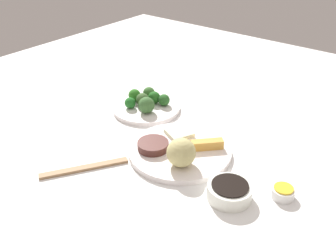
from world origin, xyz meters
TOP-DOWN VIEW (x-y plane):
  - tabletop at (0.00, 0.00)m, footprint 2.20×2.20m
  - main_plate at (0.02, -0.02)m, footprint 0.29×0.29m
  - rice_scoop at (0.07, -0.08)m, footprint 0.08×0.08m
  - spring_roll at (0.08, 0.03)m, footprint 0.08×0.08m
  - crab_rangoon_wonton at (-0.02, 0.04)m, footprint 0.09×0.09m
  - stir_fry_heap at (-0.04, -0.06)m, footprint 0.09×0.09m
  - broccoli_plate at (-0.23, 0.12)m, footprint 0.23×0.23m
  - broccoli_floret_0 at (-0.26, 0.08)m, footprint 0.04×0.04m
  - broccoli_floret_1 at (-0.22, 0.16)m, footprint 0.04×0.04m
  - broccoli_floret_2 at (-0.26, 0.17)m, footprint 0.04×0.04m
  - broccoli_floret_3 at (-0.24, 0.12)m, footprint 0.05×0.05m
  - broccoli_floret_4 at (-0.19, 0.09)m, footprint 0.05×0.05m
  - broccoli_floret_5 at (-0.18, 0.17)m, footprint 0.04×0.04m
  - broccoli_floret_6 at (-0.28, 0.13)m, footprint 0.04×0.04m
  - soy_sauce_bowl at (0.23, -0.10)m, footprint 0.11×0.11m
  - soy_sauce_bowl_liquid at (0.23, -0.10)m, footprint 0.09×0.09m
  - sauce_ramekin_hot_mustard at (0.33, -0.01)m, footprint 0.06×0.06m
  - sauce_ramekin_hot_mustard_liquid at (0.33, -0.01)m, footprint 0.05×0.05m
  - chopsticks_pair at (-0.13, -0.24)m, footprint 0.14×0.21m

SIDE VIEW (x-z plane):
  - tabletop at x=0.00m, z-range 0.00..0.02m
  - chopsticks_pair at x=-0.13m, z-range 0.02..0.03m
  - broccoli_plate at x=-0.23m, z-range 0.02..0.03m
  - main_plate at x=0.02m, z-range 0.02..0.04m
  - sauce_ramekin_hot_mustard at x=0.33m, z-range 0.02..0.04m
  - soy_sauce_bowl at x=0.23m, z-range 0.02..0.06m
  - crab_rangoon_wonton at x=-0.02m, z-range 0.04..0.05m
  - sauce_ramekin_hot_mustard_liquid at x=0.33m, z-range 0.04..0.05m
  - stir_fry_heap at x=-0.04m, z-range 0.04..0.06m
  - spring_roll at x=0.08m, z-range 0.04..0.06m
  - broccoli_floret_0 at x=-0.26m, z-range 0.03..0.07m
  - broccoli_floret_5 at x=-0.18m, z-range 0.03..0.07m
  - broccoli_floret_1 at x=-0.22m, z-range 0.03..0.08m
  - broccoli_floret_2 at x=-0.26m, z-range 0.03..0.08m
  - broccoli_floret_6 at x=-0.28m, z-range 0.03..0.08m
  - broccoli_floret_3 at x=-0.24m, z-range 0.03..0.08m
  - soy_sauce_bowl_liquid at x=0.23m, z-range 0.06..0.06m
  - broccoli_floret_4 at x=-0.19m, z-range 0.03..0.09m
  - rice_scoop at x=0.07m, z-range 0.04..0.11m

